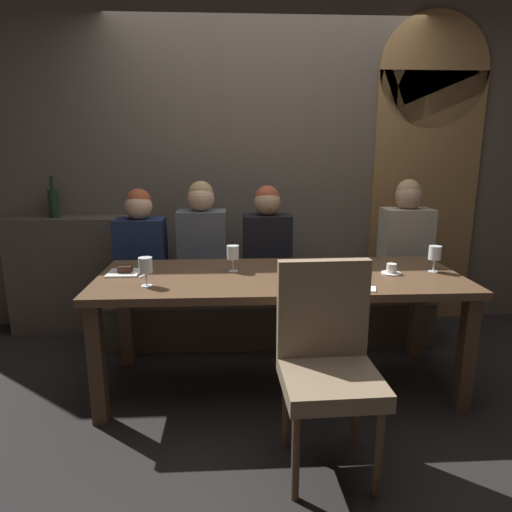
{
  "coord_description": "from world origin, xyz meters",
  "views": [
    {
      "loc": [
        -0.29,
        -2.64,
        1.49
      ],
      "look_at": [
        -0.14,
        0.08,
        0.84
      ],
      "focal_mm": 31.69,
      "sensor_mm": 36.0,
      "label": 1
    }
  ],
  "objects_px": {
    "diner_far_end": "(267,240)",
    "diner_bearded": "(202,238)",
    "fork_on_table": "(146,274)",
    "diner_near_end": "(406,236)",
    "wine_bottle_dark_red": "(54,202)",
    "wine_glass_near_left": "(146,266)",
    "wine_glass_near_right": "(233,254)",
    "dining_table": "(280,288)",
    "banquette_bench": "(270,313)",
    "chair_near_side": "(327,353)",
    "wine_glass_far_left": "(435,254)",
    "dessert_plate": "(124,271)",
    "diner_redhead": "(141,243)",
    "espresso_cup": "(391,270)"
  },
  "relations": [
    {
      "from": "diner_bearded",
      "to": "diner_near_end",
      "type": "bearing_deg",
      "value": -1.27
    },
    {
      "from": "diner_far_end",
      "to": "fork_on_table",
      "type": "distance_m",
      "value": 1.04
    },
    {
      "from": "wine_bottle_dark_red",
      "to": "fork_on_table",
      "type": "bearing_deg",
      "value": -48.36
    },
    {
      "from": "wine_glass_near_left",
      "to": "dessert_plate",
      "type": "height_order",
      "value": "wine_glass_near_left"
    },
    {
      "from": "diner_bearded",
      "to": "wine_glass_near_left",
      "type": "bearing_deg",
      "value": -105.56
    },
    {
      "from": "wine_bottle_dark_red",
      "to": "dining_table",
      "type": "bearing_deg",
      "value": -31.65
    },
    {
      "from": "wine_glass_near_right",
      "to": "wine_bottle_dark_red",
      "type": "bearing_deg",
      "value": 145.99
    },
    {
      "from": "espresso_cup",
      "to": "banquette_bench",
      "type": "bearing_deg",
      "value": 133.52
    },
    {
      "from": "dining_table",
      "to": "banquette_bench",
      "type": "distance_m",
      "value": 0.82
    },
    {
      "from": "banquette_bench",
      "to": "diner_bearded",
      "type": "xyz_separation_m",
      "value": [
        -0.51,
        0.02,
        0.6
      ]
    },
    {
      "from": "diner_redhead",
      "to": "wine_glass_near_right",
      "type": "xyz_separation_m",
      "value": [
        0.68,
        -0.58,
        0.05
      ]
    },
    {
      "from": "wine_glass_near_left",
      "to": "wine_glass_near_right",
      "type": "bearing_deg",
      "value": 30.82
    },
    {
      "from": "diner_bearded",
      "to": "wine_glass_near_left",
      "type": "height_order",
      "value": "diner_bearded"
    },
    {
      "from": "espresso_cup",
      "to": "diner_bearded",
      "type": "bearing_deg",
      "value": 148.46
    },
    {
      "from": "diner_near_end",
      "to": "wine_glass_near_left",
      "type": "relative_size",
      "value": 4.98
    },
    {
      "from": "diner_redhead",
      "to": "wine_glass_far_left",
      "type": "height_order",
      "value": "diner_redhead"
    },
    {
      "from": "banquette_bench",
      "to": "chair_near_side",
      "type": "distance_m",
      "value": 1.47
    },
    {
      "from": "espresso_cup",
      "to": "fork_on_table",
      "type": "bearing_deg",
      "value": 177.46
    },
    {
      "from": "diner_bearded",
      "to": "diner_far_end",
      "type": "distance_m",
      "value": 0.49
    },
    {
      "from": "diner_far_end",
      "to": "espresso_cup",
      "type": "bearing_deg",
      "value": -46.07
    },
    {
      "from": "banquette_bench",
      "to": "dessert_plate",
      "type": "bearing_deg",
      "value": -146.54
    },
    {
      "from": "diner_redhead",
      "to": "dessert_plate",
      "type": "distance_m",
      "value": 0.6
    },
    {
      "from": "diner_far_end",
      "to": "wine_glass_near_left",
      "type": "xyz_separation_m",
      "value": [
        -0.75,
        -0.91,
        0.04
      ]
    },
    {
      "from": "dining_table",
      "to": "wine_glass_far_left",
      "type": "height_order",
      "value": "wine_glass_far_left"
    },
    {
      "from": "diner_far_end",
      "to": "diner_near_end",
      "type": "distance_m",
      "value": 1.06
    },
    {
      "from": "dining_table",
      "to": "banquette_bench",
      "type": "height_order",
      "value": "dining_table"
    },
    {
      "from": "dining_table",
      "to": "wine_glass_far_left",
      "type": "distance_m",
      "value": 0.98
    },
    {
      "from": "fork_on_table",
      "to": "wine_bottle_dark_red",
      "type": "bearing_deg",
      "value": 147.65
    },
    {
      "from": "banquette_bench",
      "to": "chair_near_side",
      "type": "bearing_deg",
      "value": -84.08
    },
    {
      "from": "banquette_bench",
      "to": "dessert_plate",
      "type": "relative_size",
      "value": 13.16
    },
    {
      "from": "dining_table",
      "to": "wine_glass_near_right",
      "type": "xyz_separation_m",
      "value": [
        -0.28,
        0.09,
        0.2
      ]
    },
    {
      "from": "chair_near_side",
      "to": "diner_near_end",
      "type": "bearing_deg",
      "value": 57.61
    },
    {
      "from": "diner_far_end",
      "to": "diner_bearded",
      "type": "bearing_deg",
      "value": 179.8
    },
    {
      "from": "diner_near_end",
      "to": "banquette_bench",
      "type": "bearing_deg",
      "value": 178.95
    },
    {
      "from": "wine_glass_near_left",
      "to": "fork_on_table",
      "type": "relative_size",
      "value": 0.96
    },
    {
      "from": "diner_redhead",
      "to": "wine_bottle_dark_red",
      "type": "bearing_deg",
      "value": 152.92
    },
    {
      "from": "diner_redhead",
      "to": "espresso_cup",
      "type": "bearing_deg",
      "value": -22.81
    },
    {
      "from": "espresso_cup",
      "to": "fork_on_table",
      "type": "relative_size",
      "value": 0.71
    },
    {
      "from": "diner_bearded",
      "to": "chair_near_side",
      "type": "bearing_deg",
      "value": -65.26
    },
    {
      "from": "chair_near_side",
      "to": "diner_redhead",
      "type": "distance_m",
      "value": 1.8
    },
    {
      "from": "dining_table",
      "to": "diner_near_end",
      "type": "bearing_deg",
      "value": 33.31
    },
    {
      "from": "diner_near_end",
      "to": "fork_on_table",
      "type": "xyz_separation_m",
      "value": [
        -1.85,
        -0.63,
        -0.09
      ]
    },
    {
      "from": "wine_glass_near_right",
      "to": "espresso_cup",
      "type": "xyz_separation_m",
      "value": [
        0.97,
        -0.11,
        -0.09
      ]
    },
    {
      "from": "diner_near_end",
      "to": "wine_bottle_dark_red",
      "type": "height_order",
      "value": "wine_bottle_dark_red"
    },
    {
      "from": "wine_glass_near_left",
      "to": "wine_glass_near_right",
      "type": "height_order",
      "value": "same"
    },
    {
      "from": "wine_glass_near_right",
      "to": "dessert_plate",
      "type": "relative_size",
      "value": 0.86
    },
    {
      "from": "banquette_bench",
      "to": "diner_far_end",
      "type": "relative_size",
      "value": 3.23
    },
    {
      "from": "banquette_bench",
      "to": "wine_glass_near_left",
      "type": "relative_size",
      "value": 15.24
    },
    {
      "from": "chair_near_side",
      "to": "diner_redhead",
      "type": "xyz_separation_m",
      "value": [
        -1.11,
        1.39,
        0.25
      ]
    },
    {
      "from": "banquette_bench",
      "to": "diner_bearded",
      "type": "bearing_deg",
      "value": 178.29
    }
  ]
}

